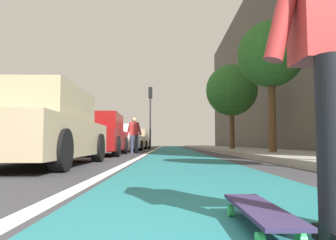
% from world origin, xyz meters
% --- Properties ---
extents(ground_plane, '(80.00, 80.00, 0.00)m').
position_xyz_m(ground_plane, '(10.00, 0.00, 0.00)').
color(ground_plane, '#38383D').
extents(bike_lane_paint, '(56.00, 2.18, 0.00)m').
position_xyz_m(bike_lane_paint, '(24.00, 0.00, 0.00)').
color(bike_lane_paint, '#237075').
rests_on(bike_lane_paint, ground).
extents(lane_stripe_white, '(52.00, 0.16, 0.01)m').
position_xyz_m(lane_stripe_white, '(20.00, 1.24, 0.00)').
color(lane_stripe_white, silver).
rests_on(lane_stripe_white, ground).
extents(sidewalk_curb, '(52.00, 3.20, 0.15)m').
position_xyz_m(sidewalk_curb, '(18.00, -3.50, 0.07)').
color(sidewalk_curb, '#9E9B93').
rests_on(sidewalk_curb, ground).
extents(building_facade, '(40.00, 1.20, 12.14)m').
position_xyz_m(building_facade, '(22.00, -6.44, 6.07)').
color(building_facade, '#5B534A').
rests_on(building_facade, ground).
extents(skateboard, '(0.84, 0.21, 0.11)m').
position_xyz_m(skateboard, '(0.85, -0.09, 0.09)').
color(skateboard, green).
rests_on(skateboard, ground).
extents(parked_car_near, '(4.52, 1.98, 1.49)m').
position_xyz_m(parked_car_near, '(5.49, 2.86, 0.72)').
color(parked_car_near, tan).
rests_on(parked_car_near, ground).
extents(parked_car_mid, '(4.62, 2.14, 1.50)m').
position_xyz_m(parked_car_mid, '(11.08, 2.97, 0.73)').
color(parked_car_mid, maroon).
rests_on(parked_car_mid, ground).
extents(parked_car_far, '(4.31, 2.03, 1.47)m').
position_xyz_m(parked_car_far, '(17.54, 2.87, 0.70)').
color(parked_car_far, silver).
rests_on(parked_car_far, ground).
extents(parked_car_end, '(4.64, 2.14, 1.49)m').
position_xyz_m(parked_car_end, '(24.32, 2.80, 0.72)').
color(parked_car_end, tan).
rests_on(parked_car_end, ground).
extents(traffic_light, '(0.33, 0.28, 4.58)m').
position_xyz_m(traffic_light, '(23.21, 1.64, 3.15)').
color(traffic_light, '#2D2D2D').
rests_on(traffic_light, ground).
extents(street_tree_mid, '(2.22, 2.22, 4.54)m').
position_xyz_m(street_tree_mid, '(9.99, -3.10, 3.40)').
color(street_tree_mid, brown).
rests_on(street_tree_mid, ground).
extents(street_tree_far, '(2.77, 2.77, 4.70)m').
position_xyz_m(street_tree_far, '(16.76, -3.10, 3.30)').
color(street_tree_far, brown).
rests_on(street_tree_far, ground).
extents(pedestrian_distant, '(0.44, 0.68, 1.57)m').
position_xyz_m(pedestrian_distant, '(13.55, 1.84, 0.90)').
color(pedestrian_distant, '#384260').
rests_on(pedestrian_distant, ground).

